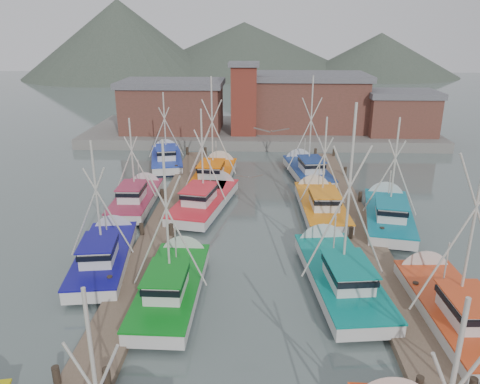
{
  "coord_description": "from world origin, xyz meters",
  "views": [
    {
      "loc": [
        -0.23,
        -23.51,
        13.65
      ],
      "look_at": [
        -1.47,
        7.65,
        2.6
      ],
      "focal_mm": 35.0,
      "sensor_mm": 36.0,
      "label": 1
    }
  ],
  "objects_px": {
    "boat_4": "(174,283)",
    "boat_8": "(207,199)",
    "boat_12": "(215,174)",
    "lookout_tower": "(244,98)"
  },
  "relations": [
    {
      "from": "boat_4",
      "to": "boat_8",
      "type": "xyz_separation_m",
      "value": [
        0.38,
        12.96,
        -0.0
      ]
    },
    {
      "from": "lookout_tower",
      "to": "boat_12",
      "type": "xyz_separation_m",
      "value": [
        -2.25,
        -15.07,
        -4.86
      ]
    },
    {
      "from": "lookout_tower",
      "to": "boat_8",
      "type": "xyz_separation_m",
      "value": [
        -2.28,
        -21.75,
        -4.87
      ]
    },
    {
      "from": "boat_4",
      "to": "boat_12",
      "type": "relative_size",
      "value": 0.9
    },
    {
      "from": "boat_4",
      "to": "boat_8",
      "type": "height_order",
      "value": "boat_4"
    },
    {
      "from": "boat_4",
      "to": "boat_8",
      "type": "bearing_deg",
      "value": 89.31
    },
    {
      "from": "boat_4",
      "to": "boat_12",
      "type": "bearing_deg",
      "value": 89.81
    },
    {
      "from": "lookout_tower",
      "to": "boat_12",
      "type": "distance_m",
      "value": 15.99
    },
    {
      "from": "lookout_tower",
      "to": "boat_8",
      "type": "relative_size",
      "value": 0.81
    },
    {
      "from": "boat_12",
      "to": "boat_4",
      "type": "bearing_deg",
      "value": -87.06
    }
  ]
}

